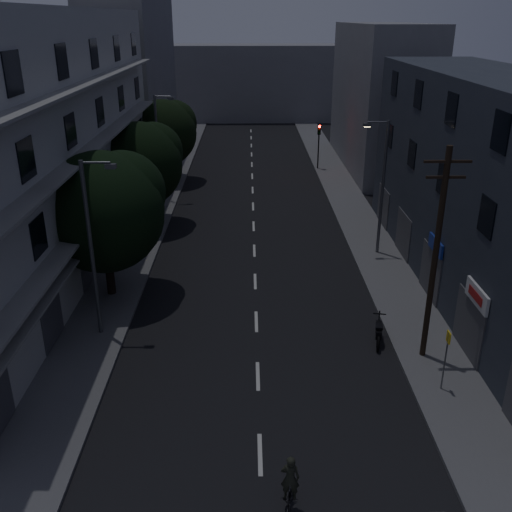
{
  "coord_description": "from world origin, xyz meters",
  "views": [
    {
      "loc": [
        -0.34,
        -13.0,
        13.52
      ],
      "look_at": [
        0.0,
        12.0,
        3.0
      ],
      "focal_mm": 40.0,
      "sensor_mm": 36.0,
      "label": 1
    }
  ],
  "objects_px": {
    "utility_pole": "(436,253)",
    "motorcycle": "(378,333)",
    "bus_stop_sign": "(447,350)",
    "cyclist": "(290,491)"
  },
  "relations": [
    {
      "from": "utility_pole",
      "to": "motorcycle",
      "type": "bearing_deg",
      "value": 143.38
    },
    {
      "from": "utility_pole",
      "to": "cyclist",
      "type": "height_order",
      "value": "utility_pole"
    },
    {
      "from": "bus_stop_sign",
      "to": "motorcycle",
      "type": "distance_m",
      "value": 4.26
    },
    {
      "from": "bus_stop_sign",
      "to": "motorcycle",
      "type": "relative_size",
      "value": 1.28
    },
    {
      "from": "utility_pole",
      "to": "motorcycle",
      "type": "relative_size",
      "value": 4.56
    },
    {
      "from": "motorcycle",
      "to": "bus_stop_sign",
      "type": "bearing_deg",
      "value": -53.17
    },
    {
      "from": "utility_pole",
      "to": "bus_stop_sign",
      "type": "distance_m",
      "value": 3.84
    },
    {
      "from": "motorcycle",
      "to": "cyclist",
      "type": "height_order",
      "value": "cyclist"
    },
    {
      "from": "utility_pole",
      "to": "bus_stop_sign",
      "type": "height_order",
      "value": "utility_pole"
    },
    {
      "from": "bus_stop_sign",
      "to": "cyclist",
      "type": "bearing_deg",
      "value": -138.16
    }
  ]
}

